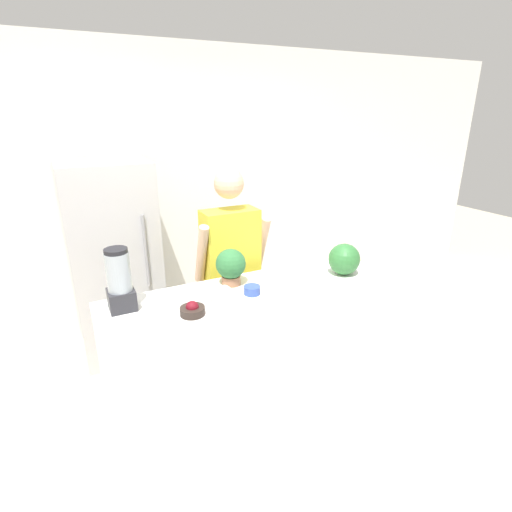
# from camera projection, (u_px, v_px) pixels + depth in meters

# --- Properties ---
(ground_plane) EXTENTS (14.00, 14.00, 0.00)m
(ground_plane) POSITION_uv_depth(u_px,v_px,m) (284.00, 452.00, 2.53)
(ground_plane) COLOR beige
(wall_back) EXTENTS (8.00, 0.06, 2.60)m
(wall_back) POSITION_uv_depth(u_px,v_px,m) (178.00, 192.00, 3.80)
(wall_back) COLOR white
(wall_back) RESTS_ON ground_plane
(counter_island) EXTENTS (1.93, 0.73, 0.94)m
(counter_island) POSITION_uv_depth(u_px,v_px,m) (258.00, 359.00, 2.67)
(counter_island) COLOR white
(counter_island) RESTS_ON ground_plane
(refrigerator) EXTENTS (0.68, 0.68, 1.67)m
(refrigerator) POSITION_uv_depth(u_px,v_px,m) (115.00, 261.00, 3.36)
(refrigerator) COLOR #B7B7BC
(refrigerator) RESTS_ON ground_plane
(person) EXTENTS (0.55, 0.26, 1.65)m
(person) POSITION_uv_depth(u_px,v_px,m) (231.00, 274.00, 3.06)
(person) COLOR #4C608C
(person) RESTS_ON ground_plane
(cutting_board) EXTENTS (0.37, 0.27, 0.01)m
(cutting_board) POSITION_uv_depth(u_px,v_px,m) (346.00, 274.00, 2.80)
(cutting_board) COLOR white
(cutting_board) RESTS_ON counter_island
(watermelon) EXTENTS (0.22, 0.22, 0.22)m
(watermelon) POSITION_uv_depth(u_px,v_px,m) (344.00, 259.00, 2.76)
(watermelon) COLOR #2D6B33
(watermelon) RESTS_ON cutting_board
(bowl_cherries) EXTENTS (0.14, 0.14, 0.08)m
(bowl_cherries) POSITION_uv_depth(u_px,v_px,m) (192.00, 310.00, 2.26)
(bowl_cherries) COLOR #2D231E
(bowl_cherries) RESTS_ON counter_island
(bowl_cream) EXTENTS (0.17, 0.17, 0.13)m
(bowl_cream) POSITION_uv_depth(u_px,v_px,m) (224.00, 297.00, 2.36)
(bowl_cream) COLOR white
(bowl_cream) RESTS_ON counter_island
(bowl_small_blue) EXTENTS (0.10, 0.10, 0.05)m
(bowl_small_blue) POSITION_uv_depth(u_px,v_px,m) (252.00, 290.00, 2.51)
(bowl_small_blue) COLOR #334C9E
(bowl_small_blue) RESTS_ON counter_island
(blender) EXTENTS (0.15, 0.15, 0.37)m
(blender) POSITION_uv_depth(u_px,v_px,m) (120.00, 281.00, 2.27)
(blender) COLOR #28282D
(blender) RESTS_ON counter_island
(potted_plant) EXTENTS (0.20, 0.20, 0.25)m
(potted_plant) POSITION_uv_depth(u_px,v_px,m) (231.00, 266.00, 2.61)
(potted_plant) COLOR #996647
(potted_plant) RESTS_ON counter_island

